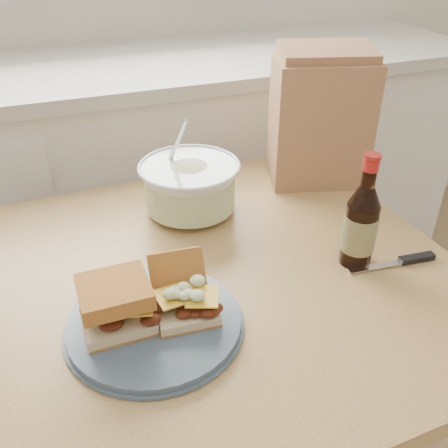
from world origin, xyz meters
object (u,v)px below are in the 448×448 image
object	(u,v)px
dining_table	(231,309)
plate	(155,323)
paper_bag	(320,122)
beer_bottle	(361,224)
coleslaw_bowl	(190,188)

from	to	relation	value
dining_table	plate	distance (m)	0.24
dining_table	paper_bag	xyz separation A→B (m)	(0.35, 0.29, 0.26)
plate	paper_bag	bearing A→B (deg)	36.57
beer_bottle	plate	bearing A→B (deg)	-176.93
beer_bottle	coleslaw_bowl	bearing A→B (deg)	126.70
dining_table	plate	size ratio (longest dim) A/B	3.07
dining_table	coleslaw_bowl	bearing A→B (deg)	90.27
dining_table	coleslaw_bowl	world-z (taller)	coleslaw_bowl
plate	paper_bag	world-z (taller)	paper_bag
beer_bottle	paper_bag	size ratio (longest dim) A/B	0.77
coleslaw_bowl	beer_bottle	world-z (taller)	beer_bottle
dining_table	beer_bottle	bearing A→B (deg)	-17.36
coleslaw_bowl	beer_bottle	size ratio (longest dim) A/B	0.98
dining_table	paper_bag	distance (m)	0.52
beer_bottle	paper_bag	world-z (taller)	paper_bag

